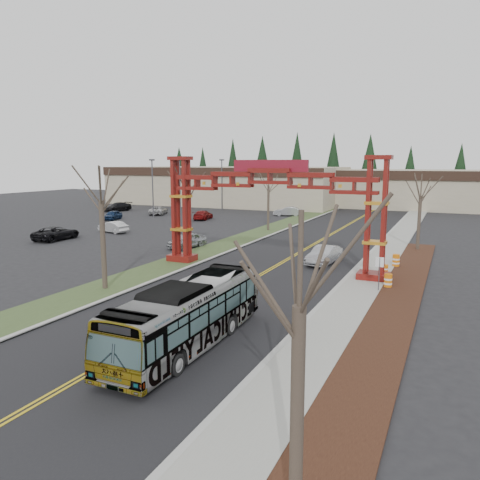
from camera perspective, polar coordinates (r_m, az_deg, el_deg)
The scene contains 35 objects.
ground at distance 21.98m, azimuth -14.05°, elevation -13.32°, with size 200.00×200.00×0.00m, color black.
road at distance 43.50m, azimuth 6.89°, elevation -1.76°, with size 12.00×110.00×0.02m, color black.
lane_line_left at distance 43.53m, azimuth 6.74°, elevation -1.73°, with size 0.12×100.00×0.01m, color gold.
lane_line_right at distance 43.46m, azimuth 7.04°, elevation -1.75°, with size 0.12×100.00×0.01m, color gold.
curb_right at distance 42.08m, azimuth 14.90°, elevation -2.30°, with size 0.30×110.00×0.15m, color #AAAAA4.
sidewalk_right at distance 41.87m, azimuth 16.85°, elevation -2.45°, with size 2.60×110.00×0.14m, color gray.
landscape_strip at distance 27.14m, azimuth 17.91°, elevation -8.93°, with size 2.60×50.00×0.12m, color black.
grass_median at distance 46.50m, azimuth -2.53°, elevation -0.94°, with size 4.00×110.00×0.08m, color #354824.
curb_left at distance 45.69m, azimuth -0.47°, elevation -1.07°, with size 0.30×110.00×0.15m, color #AAAAA4.
gateway_arch at distance 36.15m, azimuth 3.67°, elevation 5.58°, with size 18.20×1.60×8.90m.
retail_building_west at distance 97.69m, azimuth -1.48°, elevation 6.70°, with size 46.00×22.30×7.50m.
retail_building_east at distance 95.81m, azimuth 22.96°, elevation 5.76°, with size 38.00×20.30×7.00m.
conifer_treeline at distance 108.45m, azimuth 18.09°, elevation 7.95°, with size 116.10×5.60×13.00m.
transit_bus at distance 21.79m, azimuth -6.32°, elevation -9.06°, with size 2.53×10.79×3.01m, color #9FA1A6.
silver_sedan at distance 39.62m, azimuth 10.22°, elevation -1.83°, with size 1.61×4.62×1.52m, color #A5A8AD.
parked_car_near_a at distance 46.76m, azimuth -6.50°, elevation -0.05°, with size 1.76×4.36×1.49m, color #9B9FA2.
parked_car_near_b at distance 58.58m, azimuth -15.22°, elevation 1.54°, with size 1.47×4.23×1.39m, color silver.
parked_car_near_c at distance 55.10m, azimuth -21.49°, elevation 0.80°, with size 2.51×5.45×1.51m, color black.
parked_car_mid_a at distance 69.91m, azimuth -4.53°, elevation 3.06°, with size 1.92×4.71×1.37m, color maroon.
parked_car_mid_b at distance 71.91m, azimuth -15.28°, elevation 2.93°, with size 1.61×4.00×1.36m, color #15294C.
parked_car_far_a at distance 74.77m, azimuth 5.85°, elevation 3.50°, with size 1.57×4.51×1.49m, color #AEB0B6.
parked_car_far_b at distance 77.63m, azimuth -9.90°, elevation 3.57°, with size 2.23×4.83×1.34m, color #BCBCBC.
parked_car_far_c at distance 84.56m, azimuth -14.72°, elevation 3.93°, with size 2.11×5.19×1.51m, color black.
bare_tree_median_near at distance 31.83m, azimuth -16.58°, elevation 4.53°, with size 3.41×3.41×8.18m.
bare_tree_median_mid at distance 40.61m, azimuth -6.45°, elevation 5.70°, with size 3.31×3.31×8.02m.
bare_tree_median_far at distance 58.04m, azimuth 3.50°, elevation 6.50°, with size 2.93×2.93×7.43m.
bare_tree_right_near at distance 10.35m, azimuth 7.25°, elevation -8.20°, with size 3.19×3.19×7.41m.
bare_tree_right_far at distance 47.80m, azimuth 21.16°, elevation 5.01°, with size 3.17×3.17×7.36m.
light_pole_near at distance 53.80m, azimuth -7.34°, elevation 5.89°, with size 0.77×0.39×8.90m.
light_pole_mid at distance 73.19m, azimuth -10.61°, elevation 6.73°, with size 0.77×0.39×8.92m.
light_pole_far at distance 83.72m, azimuth -2.23°, elevation 7.23°, with size 0.78×0.39×8.98m.
street_sign at distance 31.73m, azimuth 16.64°, elevation -3.19°, with size 0.53×0.06×2.33m.
barrel_south at distance 33.12m, azimuth 17.60°, elevation -4.81°, with size 0.54×0.54×1.00m.
barrel_mid at distance 36.56m, azimuth 17.24°, elevation -3.57°, with size 0.48×0.48×0.88m.
barrel_north at distance 39.83m, azimuth 18.47°, elevation -2.44°, with size 0.58×0.58×1.08m.
Camera 1 is at (12.90, -15.69, 8.39)m, focal length 35.00 mm.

